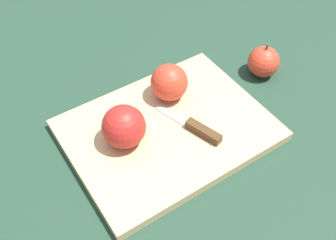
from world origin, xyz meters
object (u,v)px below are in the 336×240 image
apple_half_left (124,127)px  knife (200,130)px  apple_half_right (169,83)px  apple_whole (264,62)px

apple_half_left → knife: 0.15m
apple_half_right → apple_whole: (0.23, -0.05, -0.02)m
apple_half_left → apple_whole: 0.37m
apple_half_right → knife: 0.12m
apple_half_left → knife: (0.13, -0.07, -0.03)m
apple_half_right → apple_whole: apple_half_right is taller
apple_half_left → knife: bearing=155.2°
knife → apple_whole: apple_whole is taller
apple_half_right → apple_whole: bearing=81.3°
apple_half_left → apple_whole: size_ratio=1.00×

